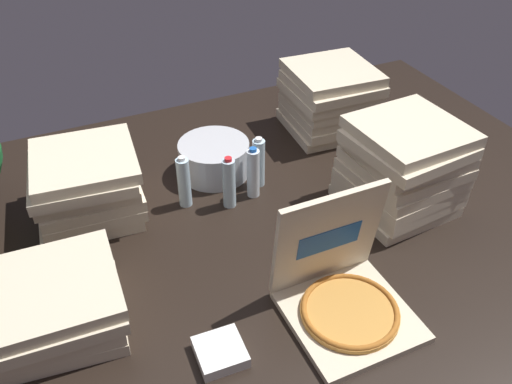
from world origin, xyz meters
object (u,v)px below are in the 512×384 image
(open_pizza_box, at_px, (343,291))
(water_bottle_3, at_px, (253,173))
(pizza_stack_right_near, at_px, (403,168))
(ice_bucket, at_px, (214,158))
(water_bottle_1, at_px, (259,163))
(water_bottle_0, at_px, (184,182))
(pizza_stack_right_far, at_px, (86,185))
(water_bottle_2, at_px, (229,183))
(pizza_stack_right_mid, at_px, (57,305))
(napkin_pile, at_px, (220,352))
(pizza_stack_center_near, at_px, (330,99))

(open_pizza_box, xyz_separation_m, water_bottle_3, (-0.01, 0.73, 0.03))
(open_pizza_box, distance_m, pizza_stack_right_near, 0.68)
(ice_bucket, height_order, water_bottle_1, water_bottle_1)
(water_bottle_0, height_order, water_bottle_1, same)
(pizza_stack_right_far, relative_size, pizza_stack_right_near, 1.03)
(water_bottle_2, bearing_deg, ice_bucket, 83.30)
(open_pizza_box, height_order, pizza_stack_right_mid, open_pizza_box)
(water_bottle_0, distance_m, napkin_pile, 0.83)
(pizza_stack_right_mid, height_order, water_bottle_2, water_bottle_2)
(pizza_stack_right_mid, relative_size, water_bottle_1, 1.84)
(pizza_stack_right_far, relative_size, pizza_stack_center_near, 1.05)
(pizza_stack_right_near, xyz_separation_m, water_bottle_0, (-0.84, 0.39, -0.08))
(pizza_stack_right_far, xyz_separation_m, water_bottle_1, (0.74, -0.11, -0.03))
(pizza_stack_right_near, height_order, pizza_stack_center_near, pizza_stack_right_near)
(open_pizza_box, relative_size, water_bottle_0, 1.76)
(water_bottle_1, relative_size, water_bottle_2, 1.00)
(open_pizza_box, height_order, ice_bucket, open_pizza_box)
(open_pizza_box, distance_m, pizza_stack_right_mid, 0.97)
(water_bottle_0, bearing_deg, water_bottle_2, -26.27)
(pizza_stack_right_mid, bearing_deg, pizza_stack_center_near, 27.01)
(ice_bucket, bearing_deg, water_bottle_1, -49.11)
(water_bottle_1, bearing_deg, pizza_stack_right_far, 171.68)
(pizza_stack_right_far, distance_m, napkin_pile, 0.95)
(pizza_stack_right_far, relative_size, water_bottle_2, 1.92)
(open_pizza_box, relative_size, water_bottle_3, 1.76)
(water_bottle_0, bearing_deg, water_bottle_1, 0.45)
(pizza_stack_right_far, bearing_deg, pizza_stack_right_mid, -110.50)
(pizza_stack_right_mid, xyz_separation_m, ice_bucket, (0.80, 0.63, -0.02))
(open_pizza_box, bearing_deg, pizza_stack_center_near, 61.56)
(water_bottle_1, distance_m, water_bottle_2, 0.20)
(open_pizza_box, relative_size, pizza_stack_right_near, 0.95)
(water_bottle_3, bearing_deg, water_bottle_2, -168.95)
(pizza_stack_right_far, bearing_deg, water_bottle_0, -16.03)
(ice_bucket, bearing_deg, open_pizza_box, -83.94)
(ice_bucket, xyz_separation_m, water_bottle_2, (-0.03, -0.26, 0.04))
(pizza_stack_right_mid, xyz_separation_m, water_bottle_2, (0.77, 0.37, 0.02))
(pizza_stack_right_mid, bearing_deg, ice_bucket, 38.19)
(pizza_stack_right_mid, distance_m, water_bottle_0, 0.75)
(ice_bucket, bearing_deg, pizza_stack_right_mid, -141.81)
(pizza_stack_center_near, distance_m, water_bottle_1, 0.63)
(pizza_stack_right_far, height_order, water_bottle_3, pizza_stack_right_far)
(ice_bucket, distance_m, water_bottle_3, 0.26)
(ice_bucket, bearing_deg, water_bottle_3, -68.44)
(pizza_stack_right_near, distance_m, pizza_stack_center_near, 0.70)
(water_bottle_0, height_order, napkin_pile, water_bottle_0)
(open_pizza_box, distance_m, napkin_pile, 0.47)
(water_bottle_3, bearing_deg, pizza_stack_center_near, 31.50)
(pizza_stack_right_far, height_order, water_bottle_2, pizza_stack_right_far)
(pizza_stack_right_near, height_order, napkin_pile, pizza_stack_right_near)
(pizza_stack_center_near, relative_size, water_bottle_2, 1.82)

